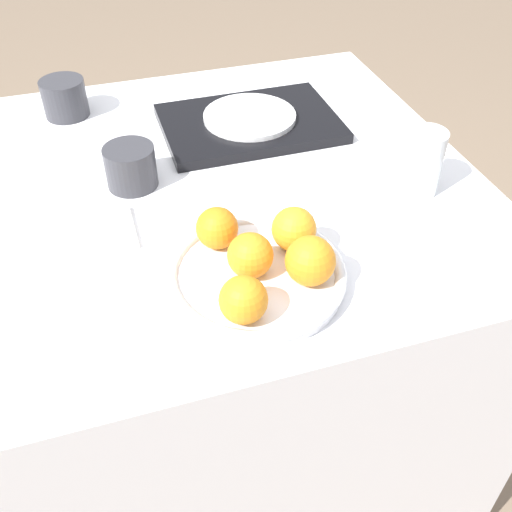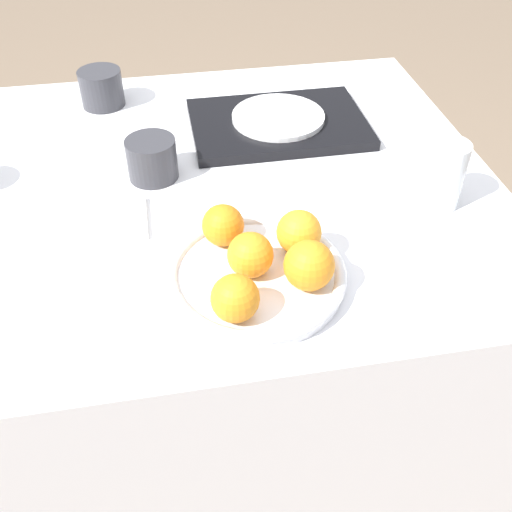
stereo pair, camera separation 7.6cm
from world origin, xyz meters
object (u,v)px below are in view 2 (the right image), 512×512
object	(u,v)px
cup_0	(152,159)
napkin	(112,221)
cup_1	(101,88)
water_glass	(444,175)
orange_3	(223,225)
orange_4	(299,232)
serving_tray	(278,124)
fruit_platter	(256,275)
orange_2	(235,298)
side_plate	(278,117)
orange_1	(309,265)
orange_0	(250,255)

from	to	relation	value
cup_0	napkin	distance (m)	0.14
cup_1	water_glass	bearing A→B (deg)	-39.57
orange_3	napkin	distance (m)	0.20
orange_3	orange_4	world-z (taller)	orange_4
serving_tray	cup_1	size ratio (longest dim) A/B	3.85
fruit_platter	napkin	distance (m)	0.26
fruit_platter	orange_3	xyz separation A→B (m)	(-0.03, 0.07, 0.04)
orange_4	serving_tray	xyz separation A→B (m)	(0.05, 0.38, -0.04)
orange_2	orange_4	xyz separation A→B (m)	(0.11, 0.11, 0.00)
napkin	orange_4	bearing A→B (deg)	-26.89
serving_tray	side_plate	size ratio (longest dim) A/B	1.87
orange_1	water_glass	size ratio (longest dim) A/B	0.62
orange_1	orange_3	size ratio (longest dim) A/B	1.12
orange_0	orange_2	xyz separation A→B (m)	(-0.03, -0.08, -0.00)
orange_2	orange_4	size ratio (longest dim) A/B	0.97
orange_0	orange_4	distance (m)	0.08
fruit_platter	orange_2	distance (m)	0.09
orange_1	serving_tray	distance (m)	0.46
orange_1	cup_0	bearing A→B (deg)	120.22
fruit_platter	side_plate	world-z (taller)	side_plate
cup_1	side_plate	bearing A→B (deg)	-25.70
orange_2	orange_3	xyz separation A→B (m)	(0.01, 0.15, -0.00)
orange_0	orange_3	size ratio (longest dim) A/B	1.03
serving_tray	cup_0	world-z (taller)	cup_0
orange_2	side_plate	xyz separation A→B (m)	(0.16, 0.49, -0.03)
orange_2	orange_3	distance (m)	0.15
orange_4	cup_0	bearing A→B (deg)	127.26
orange_1	orange_2	size ratio (longest dim) A/B	1.09
orange_2	orange_4	bearing A→B (deg)	46.11
fruit_platter	orange_0	world-z (taller)	orange_0
orange_0	orange_2	distance (m)	0.08
orange_2	napkin	distance (m)	0.30
orange_1	water_glass	bearing A→B (deg)	32.81
cup_0	orange_4	bearing A→B (deg)	-52.74
fruit_platter	orange_4	world-z (taller)	orange_4
side_plate	napkin	xyz separation A→B (m)	(-0.32, -0.25, -0.02)
orange_2	serving_tray	bearing A→B (deg)	72.16
orange_0	side_plate	distance (m)	0.44
cup_1	orange_4	bearing A→B (deg)	-62.44
water_glass	side_plate	world-z (taller)	water_glass
orange_0	orange_1	bearing A→B (deg)	-27.44
orange_4	cup_1	bearing A→B (deg)	117.56
orange_4	cup_0	distance (m)	0.32
orange_2	napkin	xyz separation A→B (m)	(-0.16, 0.25, -0.05)
orange_0	serving_tray	size ratio (longest dim) A/B	0.19
orange_3	side_plate	xyz separation A→B (m)	(0.15, 0.34, -0.02)
orange_0	napkin	size ratio (longest dim) A/B	0.57
orange_0	orange_2	world-z (taller)	same
orange_0	cup_0	bearing A→B (deg)	112.30
orange_0	cup_1	world-z (taller)	orange_0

